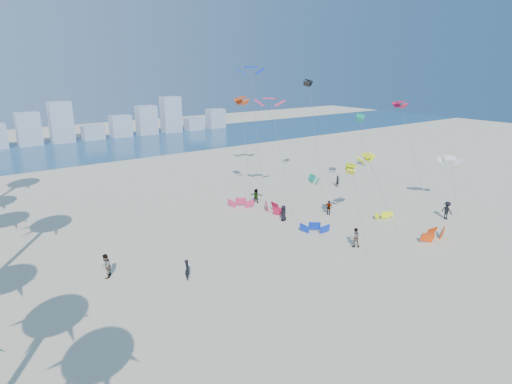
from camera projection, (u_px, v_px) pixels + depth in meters
ground at (372, 331)px, 26.20m from camera, size 220.00×220.00×0.00m
ocean at (69, 150)px, 81.84m from camera, size 220.00×220.00×0.00m
kitesurfer_near at (187, 269)px, 32.34m from camera, size 0.63×0.69×1.59m
kitesurfer_mid at (355, 237)px, 38.11m from camera, size 1.10×1.05×1.79m
kitesurfers_far at (305, 213)px, 44.30m from camera, size 33.95×17.81×1.92m
grounded_kites at (318, 209)px, 47.07m from camera, size 16.45×23.51×1.03m
flying_kites at (322, 106)px, 49.25m from camera, size 22.78×26.69×15.93m
distant_skyline at (48, 129)px, 88.03m from camera, size 85.00×3.00×8.40m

